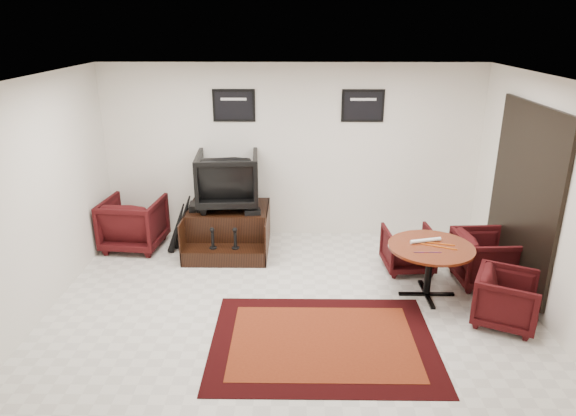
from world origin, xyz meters
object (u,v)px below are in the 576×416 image
Objects in this scene: shine_chair at (228,177)px; shine_podium at (229,230)px; meeting_table at (431,252)px; table_chair_window at (486,256)px; table_chair_back at (408,247)px; armchair_side at (134,221)px; table_chair_corner at (507,297)px.

shine_podium is at bearing 86.02° from shine_chair.
meeting_table is 1.37× the size of table_chair_window.
table_chair_back reaches higher than shine_podium.
meeting_table is 0.82m from table_chair_back.
armchair_side reaches higher than table_chair_corner.
table_chair_back is (4.15, -0.72, -0.10)m from armchair_side.
shine_chair is at bearing 83.05° from table_chair_corner.
table_chair_corner is (-0.10, -1.02, -0.04)m from table_chair_window.
table_chair_corner is (0.76, -0.65, -0.26)m from meeting_table.
armchair_side reaches higher than shine_podium.
shine_podium is at bearing -19.46° from table_chair_back.
armchair_side is 1.13× the size of table_chair_window.
table_chair_corner reaches higher than table_chair_back.
armchair_side is at bearing 160.81° from meeting_table.
shine_chair reaches higher than armchair_side.
meeting_table is at bearing 93.71° from table_chair_back.
table_chair_corner is (0.87, -1.41, 0.01)m from table_chair_back.
shine_podium is 1.82× the size of table_chair_corner.
shine_chair is at bearing 149.57° from meeting_table.
armchair_side is (-1.49, -0.15, -0.68)m from shine_chair.
shine_podium is 1.49m from armchair_side.
meeting_table is at bearing 145.59° from shine_chair.
table_chair_window is at bearing 173.65° from armchair_side.
meeting_table is at bearing 166.68° from armchair_side.
meeting_table reaches higher than shine_podium.
meeting_table is at bearing 75.40° from table_chair_corner.
table_chair_back is (2.66, -0.73, 0.05)m from shine_podium.
table_chair_back is at bearing 97.86° from meeting_table.
shine_podium is 1.35× the size of shine_chair.
table_chair_back is (-0.11, 0.76, -0.27)m from meeting_table.
table_chair_window is at bearing 20.34° from table_chair_corner.
table_chair_window reaches higher than shine_podium.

